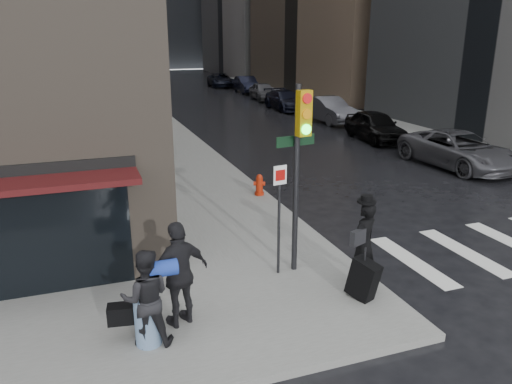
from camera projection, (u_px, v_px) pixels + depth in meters
ground at (298, 307)px, 10.13m from camera, size 140.00×140.00×0.00m
sidewalk_left at (136, 113)px, 34.32m from camera, size 4.00×50.00×0.15m
sidewalk_right at (313, 104)px, 38.67m from camera, size 3.00×50.00×0.15m
man_overcoat at (364, 249)px, 10.41m from camera, size 1.01×1.32×2.02m
man_jeans at (146, 298)px, 8.42m from camera, size 1.23×0.81×1.76m
man_greycoat at (180, 274)px, 8.99m from camera, size 1.27×0.88×2.00m
traffic_light at (298, 156)px, 10.52m from camera, size 1.03×0.53×4.16m
fire_hydrant at (259, 186)px, 16.58m from camera, size 0.41×0.31×0.71m
parked_car_0 at (458, 150)px, 20.53m from camera, size 2.74×5.43×1.47m
parked_car_1 at (375, 126)px, 25.71m from camera, size 2.22×4.63×1.52m
parked_car_2 at (328, 110)px, 31.07m from camera, size 2.04×4.87×1.57m
parked_car_3 at (285, 100)px, 36.22m from camera, size 1.96×4.78×1.38m
parked_car_4 at (263, 91)px, 41.62m from camera, size 2.04×4.34×1.44m
parked_car_5 at (246, 84)px, 47.02m from camera, size 1.88×4.61×1.49m
parked_car_6 at (221, 80)px, 52.03m from camera, size 2.68×5.07×1.36m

